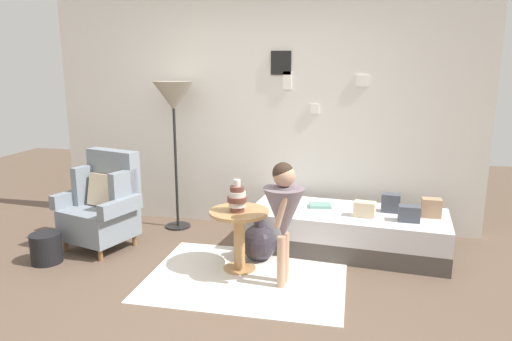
{
  "coord_description": "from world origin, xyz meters",
  "views": [
    {
      "loc": [
        1.02,
        -3.17,
        1.78
      ],
      "look_at": [
        0.15,
        0.95,
        0.85
      ],
      "focal_mm": 32.68,
      "sensor_mm": 36.0,
      "label": 1
    }
  ],
  "objects_px": {
    "vase_striped": "(237,198)",
    "demijohn_near": "(259,242)",
    "armchair": "(103,205)",
    "daybed": "(347,231)",
    "book_on_daybed": "(320,205)",
    "side_table": "(239,228)",
    "magazine_basket": "(46,248)",
    "floor_lamp": "(173,101)",
    "person_child": "(284,209)"
  },
  "relations": [
    {
      "from": "vase_striped",
      "to": "daybed",
      "type": "bearing_deg",
      "value": 37.1
    },
    {
      "from": "vase_striped",
      "to": "demijohn_near",
      "type": "height_order",
      "value": "vase_striped"
    },
    {
      "from": "armchair",
      "to": "demijohn_near",
      "type": "relative_size",
      "value": 2.27
    },
    {
      "from": "daybed",
      "to": "side_table",
      "type": "distance_m",
      "value": 1.17
    },
    {
      "from": "person_child",
      "to": "book_on_daybed",
      "type": "distance_m",
      "value": 1.05
    },
    {
      "from": "side_table",
      "to": "person_child",
      "type": "bearing_deg",
      "value": -27.59
    },
    {
      "from": "book_on_daybed",
      "to": "demijohn_near",
      "type": "distance_m",
      "value": 0.78
    },
    {
      "from": "armchair",
      "to": "magazine_basket",
      "type": "distance_m",
      "value": 0.66
    },
    {
      "from": "book_on_daybed",
      "to": "demijohn_near",
      "type": "height_order",
      "value": "book_on_daybed"
    },
    {
      "from": "daybed",
      "to": "person_child",
      "type": "relative_size",
      "value": 1.88
    },
    {
      "from": "daybed",
      "to": "vase_striped",
      "type": "distance_m",
      "value": 1.27
    },
    {
      "from": "vase_striped",
      "to": "demijohn_near",
      "type": "distance_m",
      "value": 0.59
    },
    {
      "from": "daybed",
      "to": "person_child",
      "type": "distance_m",
      "value": 1.13
    },
    {
      "from": "side_table",
      "to": "magazine_basket",
      "type": "relative_size",
      "value": 1.99
    },
    {
      "from": "armchair",
      "to": "side_table",
      "type": "relative_size",
      "value": 1.74
    },
    {
      "from": "vase_striped",
      "to": "book_on_daybed",
      "type": "height_order",
      "value": "vase_striped"
    },
    {
      "from": "side_table",
      "to": "vase_striped",
      "type": "height_order",
      "value": "vase_striped"
    },
    {
      "from": "armchair",
      "to": "floor_lamp",
      "type": "bearing_deg",
      "value": 54.3
    },
    {
      "from": "person_child",
      "to": "side_table",
      "type": "bearing_deg",
      "value": 152.41
    },
    {
      "from": "magazine_basket",
      "to": "book_on_daybed",
      "type": "bearing_deg",
      "value": 21.98
    },
    {
      "from": "demijohn_near",
      "to": "magazine_basket",
      "type": "bearing_deg",
      "value": -166.26
    },
    {
      "from": "book_on_daybed",
      "to": "magazine_basket",
      "type": "bearing_deg",
      "value": -158.02
    },
    {
      "from": "side_table",
      "to": "book_on_daybed",
      "type": "distance_m",
      "value": 1.01
    },
    {
      "from": "person_child",
      "to": "magazine_basket",
      "type": "relative_size",
      "value": 3.75
    },
    {
      "from": "book_on_daybed",
      "to": "magazine_basket",
      "type": "distance_m",
      "value": 2.66
    },
    {
      "from": "vase_striped",
      "to": "floor_lamp",
      "type": "xyz_separation_m",
      "value": [
        -0.96,
        1.01,
        0.75
      ]
    },
    {
      "from": "floor_lamp",
      "to": "person_child",
      "type": "distance_m",
      "value": 1.99
    },
    {
      "from": "magazine_basket",
      "to": "side_table",
      "type": "bearing_deg",
      "value": 6.8
    },
    {
      "from": "side_table",
      "to": "person_child",
      "type": "xyz_separation_m",
      "value": [
        0.43,
        -0.22,
        0.27
      ]
    },
    {
      "from": "magazine_basket",
      "to": "person_child",
      "type": "bearing_deg",
      "value": -0.21
    },
    {
      "from": "armchair",
      "to": "demijohn_near",
      "type": "bearing_deg",
      "value": -0.69
    },
    {
      "from": "side_table",
      "to": "floor_lamp",
      "type": "relative_size",
      "value": 0.34
    },
    {
      "from": "daybed",
      "to": "floor_lamp",
      "type": "height_order",
      "value": "floor_lamp"
    },
    {
      "from": "daybed",
      "to": "person_child",
      "type": "bearing_deg",
      "value": -119.0
    },
    {
      "from": "vase_striped",
      "to": "demijohn_near",
      "type": "bearing_deg",
      "value": 64.41
    },
    {
      "from": "armchair",
      "to": "vase_striped",
      "type": "bearing_deg",
      "value": -11.73
    },
    {
      "from": "book_on_daybed",
      "to": "demijohn_near",
      "type": "relative_size",
      "value": 0.52
    },
    {
      "from": "floor_lamp",
      "to": "magazine_basket",
      "type": "height_order",
      "value": "floor_lamp"
    },
    {
      "from": "book_on_daybed",
      "to": "armchair",
      "type": "bearing_deg",
      "value": -166.77
    },
    {
      "from": "side_table",
      "to": "magazine_basket",
      "type": "xyz_separation_m",
      "value": [
        -1.8,
        -0.21,
        -0.25
      ]
    },
    {
      "from": "person_child",
      "to": "vase_striped",
      "type": "bearing_deg",
      "value": 155.92
    },
    {
      "from": "person_child",
      "to": "demijohn_near",
      "type": "distance_m",
      "value": 0.75
    },
    {
      "from": "daybed",
      "to": "book_on_daybed",
      "type": "xyz_separation_m",
      "value": [
        -0.28,
        0.09,
        0.22
      ]
    },
    {
      "from": "armchair",
      "to": "book_on_daybed",
      "type": "relative_size",
      "value": 4.41
    },
    {
      "from": "side_table",
      "to": "vase_striped",
      "type": "relative_size",
      "value": 1.94
    },
    {
      "from": "armchair",
      "to": "daybed",
      "type": "xyz_separation_m",
      "value": [
        2.4,
        0.41,
        -0.24
      ]
    },
    {
      "from": "vase_striped",
      "to": "demijohn_near",
      "type": "relative_size",
      "value": 0.67
    },
    {
      "from": "vase_striped",
      "to": "magazine_basket",
      "type": "xyz_separation_m",
      "value": [
        -1.79,
        -0.19,
        -0.54
      ]
    },
    {
      "from": "armchair",
      "to": "side_table",
      "type": "xyz_separation_m",
      "value": [
        1.47,
        -0.28,
        -0.05
      ]
    },
    {
      "from": "demijohn_near",
      "to": "daybed",
      "type": "bearing_deg",
      "value": 27.94
    }
  ]
}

